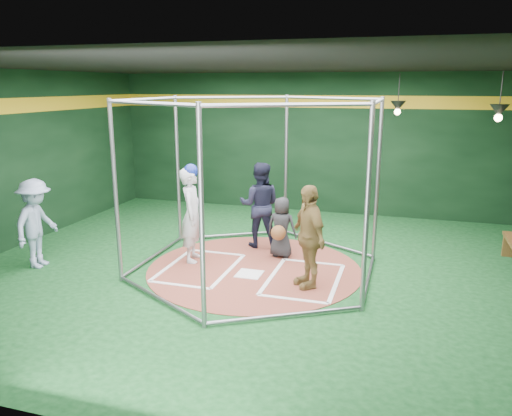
% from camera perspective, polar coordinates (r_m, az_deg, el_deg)
% --- Properties ---
extents(room_shell, '(10.10, 9.10, 3.53)m').
position_cam_1_polar(room_shell, '(8.51, -0.18, 4.14)').
color(room_shell, '#0C3714').
rests_on(room_shell, ground).
extents(clay_disc, '(3.80, 3.80, 0.01)m').
position_cam_1_polar(clay_disc, '(8.97, -0.19, -6.95)').
color(clay_disc, brown).
rests_on(clay_disc, ground).
extents(home_plate, '(0.43, 0.43, 0.01)m').
position_cam_1_polar(home_plate, '(8.70, -0.77, -7.55)').
color(home_plate, white).
rests_on(home_plate, clay_disc).
extents(batter_box_left, '(1.17, 1.77, 0.01)m').
position_cam_1_polar(batter_box_left, '(9.06, -6.45, -6.76)').
color(batter_box_left, white).
rests_on(batter_box_left, clay_disc).
extents(batter_box_right, '(1.17, 1.77, 0.01)m').
position_cam_1_polar(batter_box_right, '(8.52, 5.49, -8.08)').
color(batter_box_right, white).
rests_on(batter_box_right, clay_disc).
extents(batting_cage, '(4.05, 4.67, 3.00)m').
position_cam_1_polar(batting_cage, '(8.55, -0.20, 2.45)').
color(batting_cage, gray).
rests_on(batting_cage, ground).
extents(pendant_lamp_near, '(0.34, 0.34, 0.90)m').
position_cam_1_polar(pendant_lamp_near, '(11.62, 15.90, 11.12)').
color(pendant_lamp_near, black).
rests_on(pendant_lamp_near, room_shell).
extents(pendant_lamp_far, '(0.34, 0.34, 0.90)m').
position_cam_1_polar(pendant_lamp_far, '(10.14, 26.02, 9.94)').
color(pendant_lamp_far, black).
rests_on(pendant_lamp_far, room_shell).
extents(batter_figure, '(0.54, 0.71, 1.81)m').
position_cam_1_polar(batter_figure, '(9.19, -7.31, -0.61)').
color(batter_figure, silver).
rests_on(batter_figure, clay_disc).
extents(visitor_leopard, '(0.91, 1.03, 1.68)m').
position_cam_1_polar(visitor_leopard, '(8.01, 6.01, -3.23)').
color(visitor_leopard, '#A68547').
rests_on(visitor_leopard, clay_disc).
extents(catcher_figure, '(0.59, 0.59, 1.16)m').
position_cam_1_polar(catcher_figure, '(9.40, 2.91, -2.25)').
color(catcher_figure, black).
rests_on(catcher_figure, clay_disc).
extents(umpire, '(0.93, 0.77, 1.71)m').
position_cam_1_polar(umpire, '(9.95, 0.44, 0.36)').
color(umpire, black).
rests_on(umpire, clay_disc).
extents(bystander_blue, '(0.68, 1.08, 1.60)m').
position_cam_1_polar(bystander_blue, '(9.69, -23.82, -1.63)').
color(bystander_blue, '#8E9FBC').
rests_on(bystander_blue, ground).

